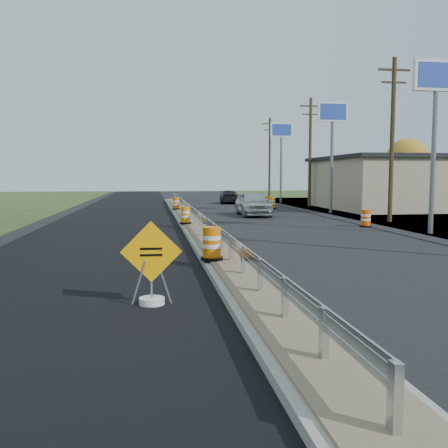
{
  "coord_description": "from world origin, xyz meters",
  "views": [
    {
      "loc": [
        -2.3,
        -18.32,
        2.7
      ],
      "look_at": [
        0.1,
        -1.99,
        1.1
      ],
      "focal_mm": 40.0,
      "sensor_mm": 36.0,
      "label": 1
    }
  ],
  "objects": [
    {
      "name": "pylon_sign_north",
      "position": [
        10.5,
        30.0,
        6.48
      ],
      "size": [
        2.2,
        0.3,
        7.9
      ],
      "color": "slate",
      "rests_on": "ground"
    },
    {
      "name": "barrel_median_near",
      "position": [
        -0.55,
        -3.91,
        0.7
      ],
      "size": [
        0.66,
        0.66,
        0.97
      ],
      "color": "black",
      "rests_on": "median"
    },
    {
      "name": "milled_overlay",
      "position": [
        -4.4,
        10.0,
        0.01
      ],
      "size": [
        7.2,
        120.0,
        0.01
      ],
      "primitive_type": "cube",
      "color": "black",
      "rests_on": "ground"
    },
    {
      "name": "tree_far_yellow",
      "position": [
        26.0,
        34.0,
        4.54
      ],
      "size": [
        4.62,
        4.62,
        6.86
      ],
      "color": "#473523",
      "rests_on": "ground"
    },
    {
      "name": "car_silver",
      "position": [
        4.54,
        14.77,
        0.83
      ],
      "size": [
        2.02,
        4.9,
        1.66
      ],
      "primitive_type": "imported",
      "rotation": [
        0.0,
        0.0,
        -0.01
      ],
      "color": "#B7B7BC",
      "rests_on": "ground"
    },
    {
      "name": "barrel_shoulder_mid",
      "position": [
        7.51,
        21.43,
        0.47
      ],
      "size": [
        0.67,
        0.67,
        0.99
      ],
      "color": "black",
      "rests_on": "ground"
    },
    {
      "name": "utility_pole_smid",
      "position": [
        11.5,
        9.0,
        4.93
      ],
      "size": [
        1.9,
        0.26,
        9.4
      ],
      "color": "#473523",
      "rests_on": "ground"
    },
    {
      "name": "median",
      "position": [
        0.0,
        8.0,
        0.11
      ],
      "size": [
        1.6,
        55.0,
        0.23
      ],
      "color": "gray",
      "rests_on": "ground"
    },
    {
      "name": "caution_sign",
      "position": [
        -2.31,
        -7.95,
        0.45
      ],
      "size": [
        1.28,
        0.53,
        1.77
      ],
      "rotation": [
        0.0,
        0.0,
        -0.04
      ],
      "color": "white",
      "rests_on": "ground"
    },
    {
      "name": "barrel_shoulder_near",
      "position": [
        8.93,
        6.56,
        0.44
      ],
      "size": [
        0.62,
        0.62,
        0.91
      ],
      "color": "black",
      "rests_on": "ground"
    },
    {
      "name": "utility_pole_nmid",
      "position": [
        11.5,
        24.0,
        4.93
      ],
      "size": [
        1.9,
        0.26,
        9.4
      ],
      "color": "#473523",
      "rests_on": "ground"
    },
    {
      "name": "pylon_sign_mid",
      "position": [
        10.5,
        16.0,
        6.48
      ],
      "size": [
        2.2,
        0.3,
        7.9
      ],
      "color": "slate",
      "rests_on": "ground"
    },
    {
      "name": "retail_building_near",
      "position": [
        20.99,
        20.0,
        2.16
      ],
      "size": [
        18.5,
        12.5,
        4.27
      ],
      "color": "tan",
      "rests_on": "ground"
    },
    {
      "name": "barrel_median_mid",
      "position": [
        -0.55,
        7.34,
        0.65
      ],
      "size": [
        0.6,
        0.6,
        0.88
      ],
      "color": "black",
      "rests_on": "median"
    },
    {
      "name": "pylon_sign_south",
      "position": [
        10.5,
        3.0,
        6.48
      ],
      "size": [
        2.2,
        0.3,
        7.9
      ],
      "color": "slate",
      "rests_on": "ground"
    },
    {
      "name": "barrel_median_far",
      "position": [
        -0.49,
        18.44,
        0.65
      ],
      "size": [
        0.59,
        0.59,
        0.87
      ],
      "color": "black",
      "rests_on": "median"
    },
    {
      "name": "car_dark_far",
      "position": [
        5.29,
        30.07,
        0.64
      ],
      "size": [
        2.31,
        4.57,
        1.27
      ],
      "primitive_type": "imported",
      "rotation": [
        0.0,
        0.0,
        3.02
      ],
      "color": "black",
      "rests_on": "ground"
    },
    {
      "name": "barrel_shoulder_far",
      "position": [
        8.15,
        26.2,
        0.39
      ],
      "size": [
        0.56,
        0.56,
        0.81
      ],
      "color": "black",
      "rests_on": "ground"
    },
    {
      "name": "ground",
      "position": [
        0.0,
        0.0,
        0.0
      ],
      "size": [
        140.0,
        140.0,
        0.0
      ],
      "primitive_type": "plane",
      "color": "black",
      "rests_on": "ground"
    },
    {
      "name": "guardrail",
      "position": [
        0.0,
        9.0,
        0.73
      ],
      "size": [
        0.1,
        46.15,
        0.72
      ],
      "color": "silver",
      "rests_on": "median"
    },
    {
      "name": "utility_pole_north",
      "position": [
        11.5,
        39.0,
        4.93
      ],
      "size": [
        1.9,
        0.26,
        9.4
      ],
      "color": "#473523",
      "rests_on": "ground"
    }
  ]
}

